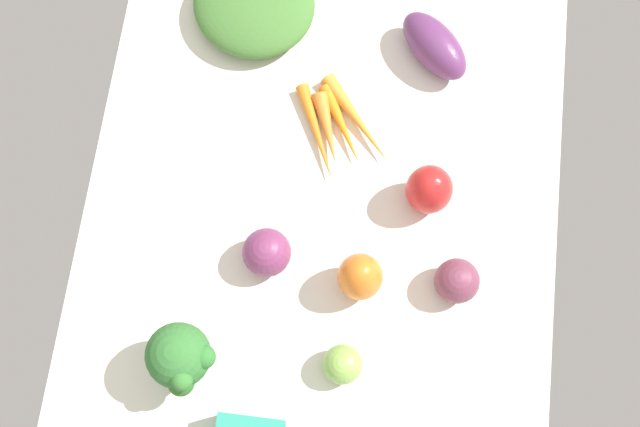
# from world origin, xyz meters

# --- Properties ---
(tablecloth) EXTENTS (1.04, 0.76, 0.02)m
(tablecloth) POSITION_xyz_m (0.00, 0.00, 0.01)
(tablecloth) COLOR silver
(tablecloth) RESTS_ON ground
(bell_pepper_red) EXTENTS (0.10, 0.10, 0.10)m
(bell_pepper_red) POSITION_xyz_m (-0.05, 0.17, 0.07)
(bell_pepper_red) COLOR red
(bell_pepper_red) RESTS_ON tablecloth
(carrot_bunch) EXTENTS (0.19, 0.18, 0.03)m
(carrot_bunch) POSITION_xyz_m (-0.15, 0.01, 0.03)
(carrot_bunch) COLOR orange
(carrot_bunch) RESTS_ON tablecloth
(red_onion_center) EXTENTS (0.08, 0.08, 0.08)m
(red_onion_center) POSITION_xyz_m (0.08, -0.07, 0.06)
(red_onion_center) COLOR #79335D
(red_onion_center) RESTS_ON tablecloth
(red_onion_near_basket) EXTENTS (0.07, 0.07, 0.07)m
(red_onion_near_basket) POSITION_xyz_m (0.09, 0.22, 0.06)
(red_onion_near_basket) COLOR brown
(red_onion_near_basket) RESTS_ON tablecloth
(heirloom_tomato_green) EXTENTS (0.06, 0.06, 0.06)m
(heirloom_tomato_green) POSITION_xyz_m (0.23, 0.06, 0.05)
(heirloom_tomato_green) COLOR #87B44F
(heirloom_tomato_green) RESTS_ON tablecloth
(broccoli_head) EXTENTS (0.10, 0.10, 0.13)m
(broccoli_head) POSITION_xyz_m (0.26, -0.17, 0.10)
(broccoli_head) COLOR #A3C586
(broccoli_head) RESTS_ON tablecloth
(leafy_greens_clump) EXTENTS (0.26, 0.27, 0.06)m
(leafy_greens_clump) POSITION_xyz_m (-0.35, -0.16, 0.05)
(leafy_greens_clump) COLOR #437731
(leafy_greens_clump) RESTS_ON tablecloth
(eggplant) EXTENTS (0.15, 0.15, 0.07)m
(eggplant) POSITION_xyz_m (-0.31, 0.15, 0.06)
(eggplant) COLOR #653264
(eggplant) RESTS_ON tablecloth
(bell_pepper_orange) EXTENTS (0.09, 0.09, 0.10)m
(bell_pepper_orange) POSITION_xyz_m (0.10, 0.07, 0.07)
(bell_pepper_orange) COLOR orange
(bell_pepper_orange) RESTS_ON tablecloth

